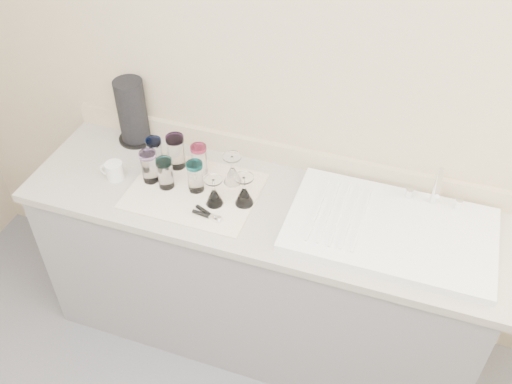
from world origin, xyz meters
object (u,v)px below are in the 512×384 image
at_px(tumbler_teal, 155,152).
at_px(white_mug, 114,171).
at_px(paper_towel_roll, 132,112).
at_px(tumbler_magenta, 149,166).
at_px(goblet_front_right, 244,194).
at_px(tumbler_lavender, 195,176).
at_px(tumbler_cyan, 176,151).
at_px(goblet_back_left, 233,173).
at_px(can_opener, 208,215).
at_px(goblet_front_left, 214,195).
at_px(tumbler_blue, 165,173).
at_px(tumbler_purple, 199,159).
at_px(sink_unit, 391,229).

xyz_separation_m(tumbler_teal, white_mug, (-0.14, -0.14, -0.04)).
xyz_separation_m(tumbler_teal, paper_towel_roll, (-0.18, 0.15, 0.08)).
bearing_deg(tumbler_magenta, goblet_front_right, -1.04).
xyz_separation_m(tumbler_magenta, tumbler_lavender, (0.21, 0.01, -0.00)).
distance_m(tumbler_cyan, tumbler_magenta, 0.14).
distance_m(white_mug, paper_towel_roll, 0.31).
xyz_separation_m(goblet_back_left, white_mug, (-0.51, -0.14, -0.02)).
bearing_deg(can_opener, paper_towel_roll, 143.99).
bearing_deg(goblet_front_left, tumbler_blue, 171.62).
distance_m(goblet_front_left, goblet_front_right, 0.13).
relative_size(tumbler_blue, tumbler_lavender, 1.00).
height_order(tumbler_cyan, tumbler_purple, tumbler_cyan).
xyz_separation_m(tumbler_teal, goblet_front_left, (0.35, -0.15, -0.03)).
bearing_deg(tumbler_magenta, sink_unit, 1.58).
height_order(tumbler_purple, goblet_front_right, goblet_front_right).
height_order(sink_unit, tumbler_cyan, sink_unit).
distance_m(tumbler_teal, can_opener, 0.43).
bearing_deg(sink_unit, paper_towel_roll, 169.83).
relative_size(tumbler_teal, can_opener, 1.05).
bearing_deg(tumbler_teal, can_opener, -33.79).
bearing_deg(can_opener, tumbler_teal, 146.21).
bearing_deg(can_opener, goblet_back_left, 85.25).
bearing_deg(goblet_back_left, tumbler_teal, -179.50).
height_order(tumbler_cyan, tumbler_lavender, tumbler_cyan).
xyz_separation_m(can_opener, white_mug, (-0.49, 0.10, 0.02)).
distance_m(tumbler_cyan, paper_towel_roll, 0.31).
bearing_deg(sink_unit, tumbler_blue, -177.36).
bearing_deg(goblet_back_left, goblet_front_left, -98.09).
xyz_separation_m(goblet_front_right, white_mug, (-0.60, -0.03, -0.02)).
xyz_separation_m(tumbler_teal, goblet_front_right, (0.47, -0.11, -0.02)).
xyz_separation_m(goblet_front_left, white_mug, (-0.49, 0.02, -0.01)).
distance_m(tumbler_purple, tumbler_blue, 0.17).
bearing_deg(can_opener, tumbler_cyan, 134.67).
bearing_deg(tumbler_cyan, goblet_front_right, -19.97).
bearing_deg(tumbler_lavender, goblet_front_right, -3.76).
xyz_separation_m(tumbler_blue, goblet_front_left, (0.24, -0.04, -0.03)).
xyz_separation_m(tumbler_cyan, tumbler_magenta, (-0.07, -0.13, -0.01)).
bearing_deg(tumbler_cyan, sink_unit, -5.71).
distance_m(tumbler_teal, white_mug, 0.20).
bearing_deg(goblet_front_right, tumbler_magenta, 178.96).
distance_m(tumbler_purple, tumbler_magenta, 0.22).
bearing_deg(tumbler_magenta, tumbler_teal, 104.08).
xyz_separation_m(tumbler_cyan, goblet_back_left, (0.28, -0.02, -0.03)).
bearing_deg(white_mug, sink_unit, 2.95).
height_order(goblet_back_left, can_opener, goblet_back_left).
distance_m(tumbler_cyan, goblet_back_left, 0.28).
xyz_separation_m(sink_unit, can_opener, (-0.73, -0.16, -0.00)).
bearing_deg(tumbler_lavender, goblet_front_left, -27.99).
xyz_separation_m(tumbler_magenta, goblet_front_right, (0.44, -0.01, -0.03)).
xyz_separation_m(goblet_front_right, paper_towel_roll, (-0.65, 0.26, 0.10)).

